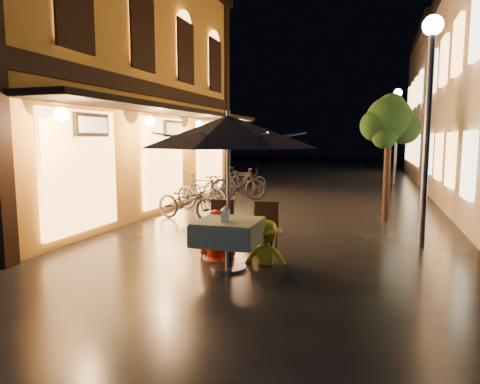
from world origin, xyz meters
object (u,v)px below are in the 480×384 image
(person_orange, at_px, (217,211))
(bicycle_0, at_px, (187,201))
(table_lantern, at_px, (225,213))
(cafe_table, at_px, (229,232))
(streetlamp_near, at_px, (429,90))
(patio_umbrella, at_px, (228,131))
(person_yellow, at_px, (266,222))

(person_orange, relative_size, bicycle_0, 0.91)
(person_orange, bearing_deg, table_lantern, 137.04)
(table_lantern, bearing_deg, person_orange, 119.86)
(cafe_table, bearing_deg, bicycle_0, 123.23)
(streetlamp_near, distance_m, cafe_table, 4.53)
(streetlamp_near, bearing_deg, person_orange, -151.66)
(streetlamp_near, relative_size, table_lantern, 16.92)
(person_orange, bearing_deg, bicycle_0, -40.08)
(cafe_table, relative_size, bicycle_0, 0.55)
(table_lantern, bearing_deg, streetlamp_near, 40.09)
(streetlamp_near, xyz_separation_m, bicycle_0, (-5.35, 1.10, -2.44))
(patio_umbrella, relative_size, table_lantern, 10.83)
(cafe_table, relative_size, patio_umbrella, 0.37)
(streetlamp_near, height_order, person_yellow, streetlamp_near)
(table_lantern, bearing_deg, patio_umbrella, 90.00)
(streetlamp_near, distance_m, person_yellow, 3.89)
(streetlamp_near, bearing_deg, table_lantern, -139.91)
(table_lantern, bearing_deg, bicycle_0, 122.20)
(person_yellow, bearing_deg, cafe_table, 41.58)
(cafe_table, height_order, person_yellow, person_yellow)
(streetlamp_near, distance_m, table_lantern, 4.45)
(patio_umbrella, height_order, person_yellow, patio_umbrella)
(patio_umbrella, bearing_deg, bicycle_0, 123.23)
(table_lantern, bearing_deg, cafe_table, 90.00)
(table_lantern, relative_size, person_orange, 0.15)
(table_lantern, xyz_separation_m, person_orange, (-0.40, 0.70, -0.10))
(cafe_table, height_order, person_orange, person_orange)
(table_lantern, bearing_deg, person_yellow, 54.35)
(person_orange, xyz_separation_m, person_yellow, (0.88, -0.04, -0.13))
(patio_umbrella, relative_size, person_orange, 1.65)
(person_orange, distance_m, person_yellow, 0.89)
(cafe_table, relative_size, person_orange, 0.60)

